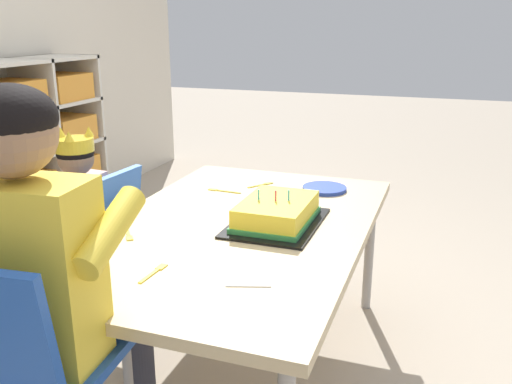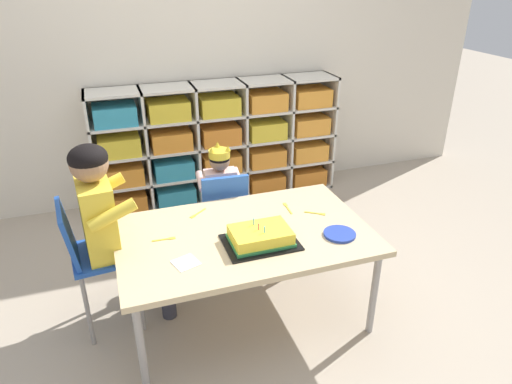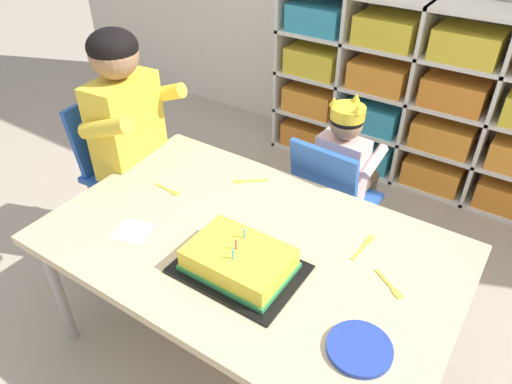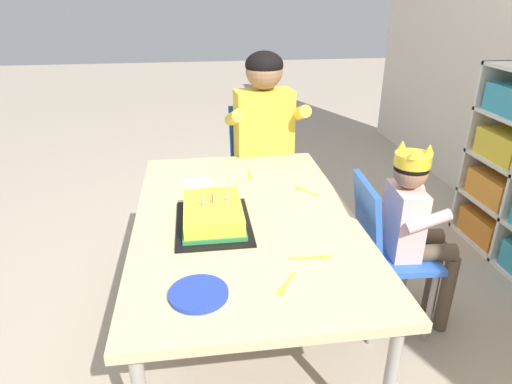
% 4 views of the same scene
% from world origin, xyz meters
% --- Properties ---
extents(ground, '(16.00, 16.00, 0.00)m').
position_xyz_m(ground, '(0.00, 0.00, 0.00)').
color(ground, tan).
extents(activity_table, '(1.37, 0.85, 0.56)m').
position_xyz_m(activity_table, '(0.00, 0.00, 0.52)').
color(activity_table, '#D1B789').
rests_on(activity_table, ground).
extents(classroom_chair_blue, '(0.34, 0.34, 0.69)m').
position_xyz_m(classroom_chair_blue, '(0.03, 0.58, 0.40)').
color(classroom_chair_blue, blue).
rests_on(classroom_chair_blue, ground).
extents(child_with_crown, '(0.31, 0.31, 0.84)m').
position_xyz_m(child_with_crown, '(0.04, 0.69, 0.52)').
color(child_with_crown, beige).
rests_on(child_with_crown, ground).
extents(classroom_chair_adult_side, '(0.39, 0.37, 0.78)m').
position_xyz_m(classroom_chair_adult_side, '(-0.79, 0.18, 0.49)').
color(classroom_chair_adult_side, '#1E4CA8').
rests_on(classroom_chair_adult_side, ground).
extents(adult_helper_seated, '(0.45, 0.43, 1.09)m').
position_xyz_m(adult_helper_seated, '(-0.67, 0.19, 0.69)').
color(adult_helper_seated, yellow).
rests_on(adult_helper_seated, ground).
extents(birthday_cake_on_tray, '(0.38, 0.28, 0.12)m').
position_xyz_m(birthday_cake_on_tray, '(0.05, -0.13, 0.60)').
color(birthday_cake_on_tray, black).
rests_on(birthday_cake_on_tray, activity_table).
extents(paper_plate_stack, '(0.17, 0.17, 0.01)m').
position_xyz_m(paper_plate_stack, '(0.48, -0.19, 0.57)').
color(paper_plate_stack, '#233DA3').
rests_on(paper_plate_stack, activity_table).
extents(paper_napkin_square, '(0.15, 0.15, 0.00)m').
position_xyz_m(paper_napkin_square, '(-0.36, -0.18, 0.56)').
color(paper_napkin_square, white).
rests_on(paper_napkin_square, activity_table).
extents(fork_near_child_seat, '(0.11, 0.08, 0.00)m').
position_xyz_m(fork_near_child_seat, '(0.47, 0.07, 0.56)').
color(fork_near_child_seat, yellow).
rests_on(fork_near_child_seat, activity_table).
extents(fork_scattered_mid_table, '(0.02, 0.14, 0.00)m').
position_xyz_m(fork_scattered_mid_table, '(0.33, 0.19, 0.56)').
color(fork_scattered_mid_table, yellow).
rests_on(fork_scattered_mid_table, activity_table).
extents(fork_near_cake_tray, '(0.12, 0.09, 0.00)m').
position_xyz_m(fork_near_cake_tray, '(-0.20, 0.29, 0.56)').
color(fork_near_cake_tray, yellow).
rests_on(fork_near_cake_tray, activity_table).
extents(fork_beside_plate_stack, '(0.12, 0.02, 0.00)m').
position_xyz_m(fork_beside_plate_stack, '(-0.42, 0.07, 0.56)').
color(fork_beside_plate_stack, yellow).
rests_on(fork_beside_plate_stack, activity_table).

